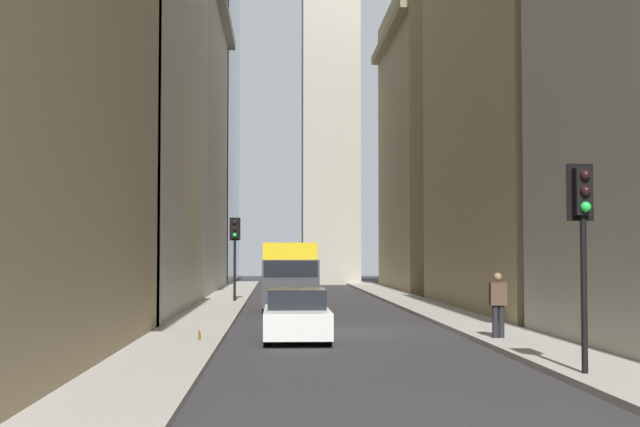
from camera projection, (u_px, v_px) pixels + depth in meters
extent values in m
plane|color=#302D30|center=(340.00, 332.00, 27.24)|extent=(135.00, 135.00, 0.00)
cube|color=#A8A399|center=(193.00, 330.00, 27.02)|extent=(90.00, 2.20, 0.14)
cube|color=#A8A399|center=(485.00, 329.00, 27.46)|extent=(90.00, 2.20, 0.14)
cube|color=#9E8966|center=(467.00, 145.00, 58.75)|extent=(15.68, 10.00, 19.11)
cube|color=#867556|center=(388.00, 35.00, 58.82)|extent=(15.68, 0.50, 0.60)
cube|color=#A8A091|center=(141.00, 120.00, 56.55)|extent=(19.73, 10.00, 21.74)
cube|color=gray|center=(224.00, 11.00, 57.13)|extent=(19.73, 0.50, 0.60)
cube|color=#A8A091|center=(330.00, 121.00, 70.69)|extent=(4.46, 4.46, 25.84)
cube|color=yellow|center=(289.00, 273.00, 38.72)|extent=(4.60, 2.25, 2.60)
cube|color=#38383D|center=(290.00, 284.00, 35.51)|extent=(1.90, 2.25, 1.90)
cube|color=black|center=(290.00, 269.00, 35.54)|extent=(1.92, 2.09, 0.64)
cylinder|color=black|center=(315.00, 302.00, 35.52)|extent=(0.88, 0.28, 0.88)
cylinder|color=black|center=(266.00, 303.00, 35.43)|extent=(0.88, 0.28, 0.88)
cylinder|color=black|center=(311.00, 297.00, 40.11)|extent=(0.88, 0.28, 0.88)
cylinder|color=black|center=(267.00, 297.00, 40.02)|extent=(0.88, 0.28, 0.88)
cube|color=silver|center=(297.00, 321.00, 24.49)|extent=(4.30, 1.78, 0.70)
cube|color=black|center=(296.00, 298.00, 24.71)|extent=(2.10, 1.58, 0.54)
cylinder|color=black|center=(328.00, 333.00, 23.17)|extent=(0.64, 0.22, 0.64)
cylinder|color=black|center=(268.00, 333.00, 23.09)|extent=(0.64, 0.22, 0.64)
cylinder|color=black|center=(322.00, 325.00, 25.86)|extent=(0.64, 0.22, 0.64)
cylinder|color=black|center=(269.00, 325.00, 25.79)|extent=(0.64, 0.22, 0.64)
cylinder|color=black|center=(584.00, 294.00, 16.82)|extent=(0.12, 0.12, 2.98)
cube|color=black|center=(583.00, 192.00, 16.91)|extent=(0.28, 0.32, 0.90)
cube|color=black|center=(580.00, 192.00, 17.06)|extent=(0.03, 0.52, 1.10)
sphere|color=black|center=(585.00, 175.00, 16.76)|extent=(0.20, 0.20, 0.20)
sphere|color=black|center=(585.00, 191.00, 16.75)|extent=(0.20, 0.20, 0.20)
sphere|color=green|center=(586.00, 207.00, 16.74)|extent=(0.20, 0.20, 0.20)
cylinder|color=black|center=(235.00, 269.00, 42.50)|extent=(0.12, 0.12, 2.98)
cube|color=black|center=(235.00, 229.00, 42.58)|extent=(0.28, 0.32, 0.90)
cube|color=black|center=(235.00, 229.00, 42.74)|extent=(0.03, 0.52, 1.10)
sphere|color=black|center=(235.00, 223.00, 42.44)|extent=(0.20, 0.20, 0.20)
sphere|color=black|center=(235.00, 229.00, 42.42)|extent=(0.20, 0.20, 0.20)
sphere|color=green|center=(235.00, 235.00, 42.41)|extent=(0.20, 0.20, 0.20)
cylinder|color=black|center=(501.00, 322.00, 23.83)|extent=(0.16, 0.16, 0.87)
cylinder|color=black|center=(495.00, 322.00, 23.82)|extent=(0.16, 0.16, 0.87)
cube|color=#4C3828|center=(498.00, 294.00, 23.86)|extent=(0.26, 0.44, 0.61)
sphere|color=#936B4C|center=(498.00, 277.00, 23.88)|extent=(0.22, 0.22, 0.22)
cylinder|color=brown|center=(199.00, 336.00, 23.14)|extent=(0.07, 0.07, 0.20)
cylinder|color=brown|center=(199.00, 331.00, 23.15)|extent=(0.03, 0.03, 0.07)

